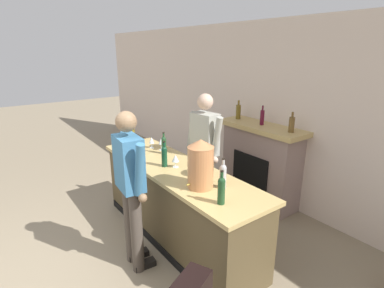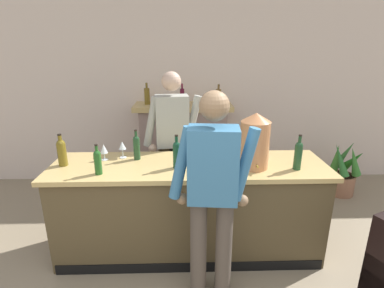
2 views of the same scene
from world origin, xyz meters
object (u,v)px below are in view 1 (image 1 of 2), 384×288
at_px(wine_bottle_chardonnay_pale, 132,135).
at_px(wine_bottle_merlot_tall, 164,144).
at_px(copper_dispenser, 201,164).
at_px(wine_bottle_rose_blush, 223,175).
at_px(person_customer, 131,186).
at_px(ice_bucket_steel, 202,169).
at_px(fireplace_stone, 260,163).
at_px(wine_bottle_burgundy_dark, 164,155).
at_px(wine_bottle_cabernet_heavy, 131,145).
at_px(person_bartender, 204,152).
at_px(wine_bottle_riesling_slim, 221,189).
at_px(wine_glass_by_dispenser, 175,159).
at_px(wine_glass_near_bucket, 161,142).
at_px(wine_glass_back_row, 152,141).

distance_m(wine_bottle_chardonnay_pale, wine_bottle_merlot_tall, 0.69).
relative_size(copper_dispenser, wine_bottle_rose_blush, 1.60).
xyz_separation_m(copper_dispenser, wine_bottle_merlot_tall, (-1.11, 0.24, -0.13)).
xyz_separation_m(person_customer, ice_bucket_steel, (0.21, 0.78, 0.07)).
distance_m(ice_bucket_steel, wine_bottle_rose_blush, 0.39).
distance_m(fireplace_stone, person_customer, 2.30).
bearing_deg(wine_bottle_rose_blush, wine_bottle_burgundy_dark, -168.94).
distance_m(ice_bucket_steel, wine_bottle_cabernet_heavy, 1.21).
distance_m(fireplace_stone, person_bartender, 1.08).
distance_m(person_bartender, wine_bottle_chardonnay_pale, 1.17).
xyz_separation_m(wine_bottle_burgundy_dark, wine_bottle_chardonnay_pale, (-1.07, 0.09, -0.00)).
xyz_separation_m(wine_bottle_riesling_slim, wine_bottle_cabernet_heavy, (-1.78, -0.05, -0.02)).
bearing_deg(wine_bottle_chardonnay_pale, wine_bottle_burgundy_dark, -4.91).
distance_m(wine_bottle_cabernet_heavy, wine_glass_by_dispenser, 0.82).
xyz_separation_m(ice_bucket_steel, wine_glass_by_dispenser, (-0.38, -0.11, 0.03)).
bearing_deg(wine_bottle_cabernet_heavy, person_customer, -25.56).
distance_m(wine_bottle_burgundy_dark, wine_glass_by_dispenser, 0.14).
bearing_deg(wine_bottle_merlot_tall, copper_dispenser, -12.12).
distance_m(copper_dispenser, wine_bottle_merlot_tall, 1.14).
bearing_deg(copper_dispenser, wine_bottle_burgundy_dark, 179.82).
height_order(person_bartender, wine_bottle_chardonnay_pale, person_bartender).
bearing_deg(wine_bottle_chardonnay_pale, person_bartender, 29.59).
height_order(copper_dispenser, wine_glass_near_bucket, copper_dispenser).
bearing_deg(ice_bucket_steel, wine_bottle_riesling_slim, -22.98).
height_order(person_bartender, wine_glass_back_row, person_bartender).
bearing_deg(wine_bottle_chardonnay_pale, wine_bottle_cabernet_heavy, -28.40).
height_order(wine_bottle_merlot_tall, wine_glass_back_row, wine_bottle_merlot_tall).
relative_size(person_bartender, wine_bottle_chardonnay_pale, 5.78).
distance_m(wine_bottle_riesling_slim, wine_bottle_burgundy_dark, 1.10).
distance_m(person_bartender, wine_bottle_cabernet_heavy, 1.01).
bearing_deg(wine_bottle_burgundy_dark, copper_dispenser, -0.18).
bearing_deg(wine_bottle_rose_blush, copper_dispenser, -131.65).
xyz_separation_m(wine_bottle_rose_blush, wine_bottle_merlot_tall, (-1.26, 0.07, -0.01)).
bearing_deg(wine_bottle_rose_blush, person_bartender, 151.61).
relative_size(wine_bottle_riesling_slim, wine_bottle_rose_blush, 1.02).
bearing_deg(wine_bottle_riesling_slim, wine_bottle_cabernet_heavy, -178.28).
xyz_separation_m(fireplace_stone, wine_bottle_cabernet_heavy, (-0.75, -1.80, 0.45)).
bearing_deg(wine_glass_back_row, fireplace_stone, 61.87).
bearing_deg(wine_glass_back_row, wine_bottle_chardonnay_pale, -159.54).
bearing_deg(person_bartender, wine_bottle_cabernet_heavy, -128.56).
xyz_separation_m(person_customer, wine_glass_near_bucket, (-0.82, 0.86, 0.11)).
relative_size(wine_bottle_merlot_tall, wine_glass_by_dispenser, 1.90).
xyz_separation_m(wine_bottle_burgundy_dark, wine_glass_by_dispenser, (0.10, 0.09, -0.03)).
distance_m(fireplace_stone, wine_glass_by_dispenser, 1.65).
xyz_separation_m(fireplace_stone, wine_bottle_riesling_slim, (1.04, -1.75, 0.48)).
bearing_deg(fireplace_stone, wine_bottle_chardonnay_pale, -125.49).
xyz_separation_m(fireplace_stone, wine_bottle_rose_blush, (0.80, -1.52, 0.47)).
relative_size(fireplace_stone, wine_bottle_rose_blush, 4.80).
bearing_deg(person_customer, person_bartender, 105.07).
height_order(wine_glass_near_bucket, wine_glass_back_row, wine_glass_near_bucket).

